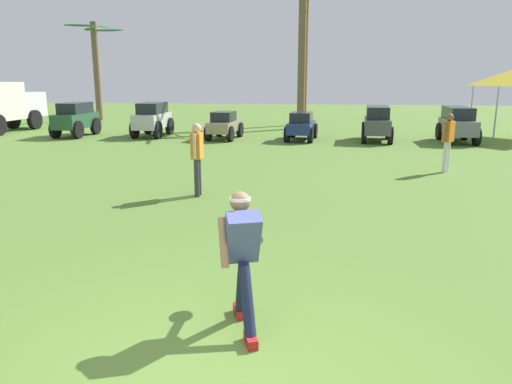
% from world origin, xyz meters
% --- Properties ---
extents(ground_plane, '(80.00, 80.00, 0.00)m').
position_xyz_m(ground_plane, '(0.00, 0.00, 0.00)').
color(ground_plane, '#587E32').
extents(frisbee_thrower, '(0.48, 1.13, 1.41)m').
position_xyz_m(frisbee_thrower, '(0.20, 1.06, 0.80)').
color(frisbee_thrower, '#191E38').
rests_on(frisbee_thrower, ground_plane).
extents(frisbee_in_flight, '(0.36, 0.36, 0.06)m').
position_xyz_m(frisbee_in_flight, '(0.19, 1.71, 0.74)').
color(frisbee_in_flight, white).
extents(teammate_near_sideline, '(0.20, 0.49, 1.56)m').
position_xyz_m(teammate_near_sideline, '(-1.57, 6.58, 0.94)').
color(teammate_near_sideline, '#33333D').
rests_on(teammate_near_sideline, ground_plane).
extents(teammate_midfield, '(0.36, 0.44, 1.56)m').
position_xyz_m(teammate_midfield, '(4.39, 9.94, 0.94)').
color(teammate_midfield, silver).
rests_on(teammate_midfield, ground_plane).
extents(parked_car_slot_a, '(1.25, 2.39, 1.40)m').
position_xyz_m(parked_car_slot_a, '(-9.09, 16.33, 0.74)').
color(parked_car_slot_a, '#235133').
rests_on(parked_car_slot_a, ground_plane).
extents(parked_car_slot_b, '(1.23, 2.38, 1.40)m').
position_xyz_m(parked_car_slot_b, '(-5.88, 16.67, 0.74)').
color(parked_car_slot_b, '#B7BABF').
rests_on(parked_car_slot_b, ground_plane).
extents(parked_car_slot_c, '(1.28, 2.28, 1.10)m').
position_xyz_m(parked_car_slot_c, '(-2.73, 16.16, 0.56)').
color(parked_car_slot_c, '#998466').
rests_on(parked_car_slot_c, ground_plane).
extents(parked_car_slot_d, '(1.29, 2.28, 1.10)m').
position_xyz_m(parked_car_slot_d, '(0.36, 16.15, 0.56)').
color(parked_car_slot_d, navy).
rests_on(parked_car_slot_d, ground_plane).
extents(parked_car_slot_e, '(1.33, 2.47, 1.34)m').
position_xyz_m(parked_car_slot_e, '(3.29, 16.25, 0.72)').
color(parked_car_slot_e, '#474C51').
rests_on(parked_car_slot_e, ground_plane).
extents(parked_car_slot_f, '(1.18, 2.42, 1.34)m').
position_xyz_m(parked_car_slot_f, '(6.31, 16.21, 0.72)').
color(parked_car_slot_f, slate).
rests_on(parked_car_slot_f, ground_plane).
extents(palm_tree_far_left, '(3.15, 3.04, 5.31)m').
position_xyz_m(palm_tree_far_left, '(-11.16, 23.41, 3.09)').
color(palm_tree_far_left, brown).
rests_on(palm_tree_far_left, ground_plane).
extents(palm_tree_left_of_centre, '(3.36, 3.07, 6.72)m').
position_xyz_m(palm_tree_left_of_centre, '(0.20, 20.49, 3.82)').
color(palm_tree_left_of_centre, brown).
rests_on(palm_tree_left_of_centre, ground_plane).
extents(palm_tree_right_of_centre, '(3.02, 3.23, 6.67)m').
position_xyz_m(palm_tree_right_of_centre, '(0.32, 22.37, 4.14)').
color(palm_tree_right_of_centre, brown).
rests_on(palm_tree_right_of_centre, ground_plane).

